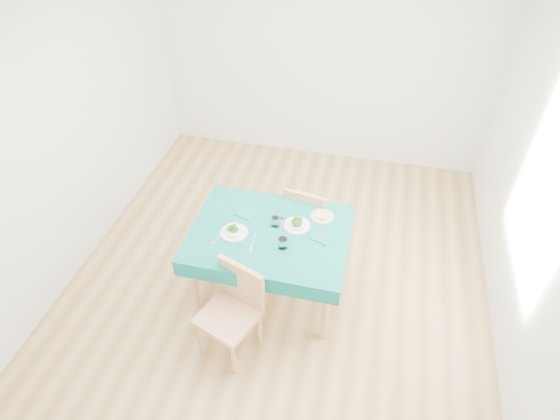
% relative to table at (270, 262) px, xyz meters
% --- Properties ---
extents(room_shell, '(4.02, 4.52, 2.73)m').
position_rel_table_xyz_m(room_shell, '(0.04, 0.21, 0.97)').
color(room_shell, olive).
rests_on(room_shell, ground).
extents(table, '(1.37, 1.04, 0.76)m').
position_rel_table_xyz_m(table, '(0.00, 0.00, 0.00)').
color(table, '#086159').
rests_on(table, ground).
extents(chair_near, '(0.57, 0.60, 1.08)m').
position_rel_table_xyz_m(chair_near, '(-0.17, -0.70, 0.16)').
color(chair_near, tan).
rests_on(chair_near, ground).
extents(chair_far, '(0.47, 0.51, 1.02)m').
position_rel_table_xyz_m(chair_far, '(0.25, 0.66, 0.13)').
color(chair_far, tan).
rests_on(chair_far, ground).
extents(bowl_near, '(0.24, 0.24, 0.07)m').
position_rel_table_xyz_m(bowl_near, '(-0.30, -0.08, 0.42)').
color(bowl_near, white).
rests_on(bowl_near, table).
extents(bowl_far, '(0.23, 0.23, 0.07)m').
position_rel_table_xyz_m(bowl_far, '(0.22, 0.14, 0.41)').
color(bowl_far, white).
rests_on(bowl_far, table).
extents(fork_near, '(0.08, 0.17, 0.00)m').
position_rel_table_xyz_m(fork_near, '(-0.41, -0.17, 0.38)').
color(fork_near, silver).
rests_on(fork_near, table).
extents(knife_near, '(0.03, 0.22, 0.00)m').
position_rel_table_xyz_m(knife_near, '(-0.11, -0.16, 0.38)').
color(knife_near, silver).
rests_on(knife_near, table).
extents(fork_far, '(0.06, 0.17, 0.00)m').
position_rel_table_xyz_m(fork_far, '(0.08, 0.13, 0.38)').
color(fork_far, silver).
rests_on(fork_far, table).
extents(knife_far, '(0.08, 0.23, 0.00)m').
position_rel_table_xyz_m(knife_far, '(0.43, 0.10, 0.38)').
color(knife_far, silver).
rests_on(knife_far, table).
extents(napkin_near, '(0.22, 0.18, 0.01)m').
position_rel_table_xyz_m(napkin_near, '(-0.27, 0.19, 0.38)').
color(napkin_near, '#0C6B62').
rests_on(napkin_near, table).
extents(napkin_far, '(0.21, 0.17, 0.01)m').
position_rel_table_xyz_m(napkin_far, '(0.44, 0.04, 0.38)').
color(napkin_far, '#0C6B62').
rests_on(napkin_far, table).
extents(tumbler_center, '(0.07, 0.07, 0.09)m').
position_rel_table_xyz_m(tumbler_center, '(0.03, 0.10, 0.42)').
color(tumbler_center, white).
rests_on(tumbler_center, table).
extents(tumbler_side, '(0.08, 0.08, 0.10)m').
position_rel_table_xyz_m(tumbler_side, '(0.15, -0.15, 0.43)').
color(tumbler_side, white).
rests_on(tumbler_side, table).
extents(side_plate, '(0.21, 0.21, 0.01)m').
position_rel_table_xyz_m(side_plate, '(0.41, 0.31, 0.38)').
color(side_plate, '#C0D96A').
rests_on(side_plate, table).
extents(bread_slice, '(0.13, 0.13, 0.02)m').
position_rel_table_xyz_m(bread_slice, '(0.41, 0.31, 0.40)').
color(bread_slice, beige).
rests_on(bread_slice, side_plate).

